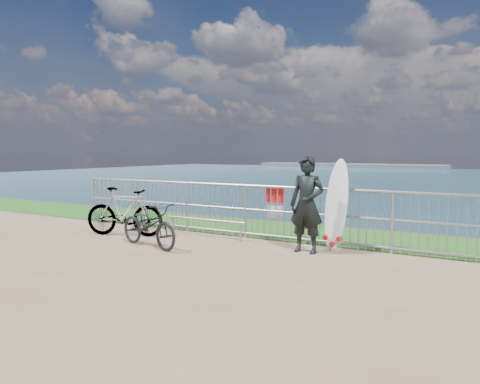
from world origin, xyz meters
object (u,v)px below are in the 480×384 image
Objects in this scene: surfer at (307,205)px; bicycle_far at (124,212)px; surfboard at (336,208)px; bicycle_near at (149,225)px.

surfer is 4.03m from bicycle_far.
surfboard is 4.47m from bicycle_far.
surfer is 1.02× the size of surfboard.
bicycle_near is at bearing -152.90° from surfboard.
surfer reaches higher than bicycle_far.
surfboard is at bearing 55.44° from surfer.
surfer is at bearing -55.20° from bicycle_near.
surfer is at bearing -101.79° from bicycle_far.
bicycle_far is at bearing -172.24° from surfer.
surfer is at bearing -125.79° from surfboard.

